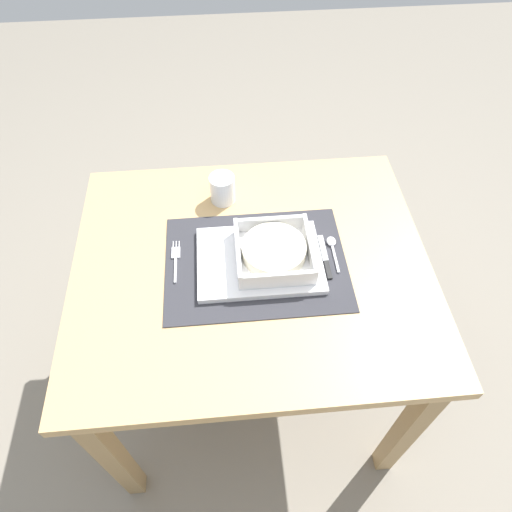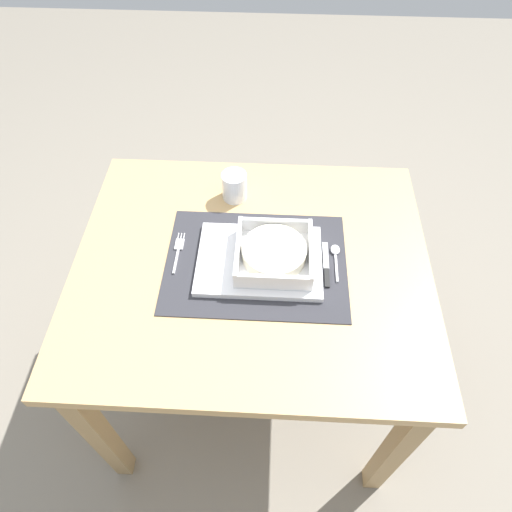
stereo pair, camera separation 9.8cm
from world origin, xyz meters
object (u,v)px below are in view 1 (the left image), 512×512
Objects in this scene: spoon at (332,245)px; drinking_glass at (223,190)px; porridge_bowl at (274,252)px; condiment_saucer at (222,196)px; bread_knife at (318,266)px; dining_table at (252,286)px; fork at (176,258)px; butter_knife at (326,259)px.

spoon is 0.34m from drinking_glass.
drinking_glass is at bearing 143.04° from spoon.
condiment_saucer is (-0.12, 0.24, -0.03)m from porridge_bowl.
bread_knife is 0.35m from condiment_saucer.
spoon reaches higher than bread_knife.
dining_table is 0.27m from condiment_saucer.
drinking_glass is (0.13, 0.21, 0.03)m from fork.
fork is 0.36m from bread_knife.
condiment_saucer reaches higher than butter_knife.
dining_table is 0.22m from fork.
bread_knife is at bearing -13.36° from porridge_bowl.
porridge_bowl is 2.30× the size of drinking_glass.
dining_table is at bearing -75.45° from drinking_glass.
bread_knife is at bearing -49.48° from drinking_glass.
fork reaches higher than dining_table.
butter_knife is (0.13, -0.01, -0.04)m from porridge_bowl.
spoon reaches higher than butter_knife.
bread_knife is at bearing -10.78° from fork.
spoon reaches higher than fork.
porridge_bowl is at bearing -8.91° from fork.
condiment_saucer is at bearing 143.03° from spoon.
porridge_bowl is 1.33× the size of butter_knife.
condiment_saucer is at bearing 57.30° from fork.
bread_knife is (0.16, -0.03, 0.11)m from dining_table.
spoon is at bearing 9.14° from dining_table.
dining_table is 6.80× the size of fork.
spoon is at bearing 47.10° from bread_knife.
drinking_glass is 0.03m from condiment_saucer.
spoon is 1.42× the size of drinking_glass.
spoon is (0.21, 0.03, 0.11)m from dining_table.
porridge_bowl reaches higher than condiment_saucer.
porridge_bowl is at bearing -167.67° from spoon.
drinking_glass reaches higher than condiment_saucer.
porridge_bowl is 0.14m from butter_knife.
condiment_saucer is at bearing 137.87° from butter_knife.
bread_knife is (-0.05, -0.06, -0.00)m from spoon.
butter_knife is 2.23× the size of condiment_saucer.
butter_knife is 1.73× the size of drinking_glass.
bread_knife is at bearing -9.59° from dining_table.
dining_table is 0.22m from butter_knife.
porridge_bowl is 2.96× the size of condiment_saucer.
dining_table is at bearing 177.94° from porridge_bowl.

